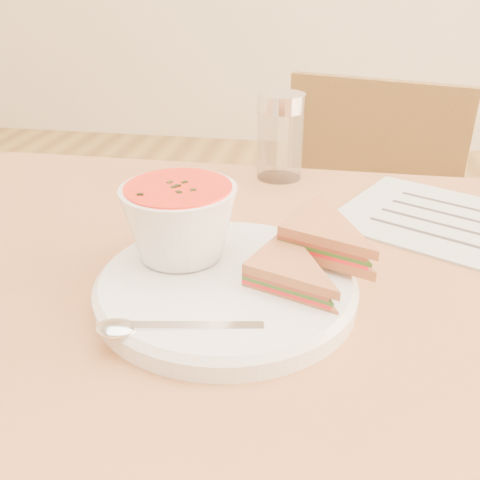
% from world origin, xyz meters
% --- Properties ---
extents(chair_far, '(0.46, 0.46, 0.83)m').
position_xyz_m(chair_far, '(0.09, 0.50, 0.42)').
color(chair_far, brown).
rests_on(chair_far, floor).
extents(plate, '(0.28, 0.28, 0.02)m').
position_xyz_m(plate, '(-0.04, -0.03, 0.76)').
color(plate, white).
rests_on(plate, dining_table).
extents(soup_bowl, '(0.13, 0.13, 0.08)m').
position_xyz_m(soup_bowl, '(-0.10, 0.01, 0.81)').
color(soup_bowl, white).
rests_on(soup_bowl, plate).
extents(sandwich_half_a, '(0.12, 0.12, 0.03)m').
position_xyz_m(sandwich_half_a, '(-0.03, -0.04, 0.78)').
color(sandwich_half_a, '#BB6D42').
rests_on(sandwich_half_a, plate).
extents(sandwich_half_b, '(0.13, 0.13, 0.03)m').
position_xyz_m(sandwich_half_b, '(-0.00, 0.01, 0.79)').
color(sandwich_half_b, '#BB6D42').
rests_on(sandwich_half_b, plate).
extents(spoon, '(0.18, 0.07, 0.01)m').
position_xyz_m(spoon, '(-0.06, -0.11, 0.77)').
color(spoon, silver).
rests_on(spoon, plate).
extents(paper_menu, '(0.34, 0.31, 0.00)m').
position_xyz_m(paper_menu, '(0.21, 0.18, 0.75)').
color(paper_menu, silver).
rests_on(paper_menu, dining_table).
extents(condiment_shaker, '(0.07, 0.07, 0.12)m').
position_xyz_m(condiment_shaker, '(-0.03, 0.31, 0.81)').
color(condiment_shaker, silver).
rests_on(condiment_shaker, dining_table).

